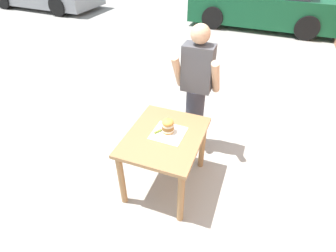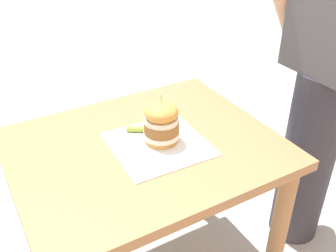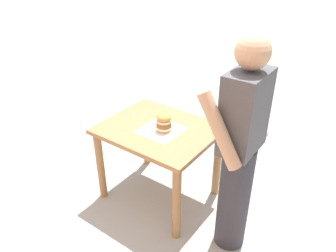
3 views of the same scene
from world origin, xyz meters
name	(u,v)px [view 3 (image 3 of 3)]	position (x,y,z in m)	size (l,w,h in m)	color
ground_plane	(160,194)	(0.00, 0.00, 0.00)	(80.00, 80.00, 0.00)	#ADAAA3
patio_table	(159,141)	(0.00, 0.00, 0.61)	(0.79, 0.97, 0.74)	#9E7247
serving_paper	(161,130)	(0.03, 0.04, 0.75)	(0.34, 0.34, 0.00)	white
sandwich	(164,122)	(0.01, 0.07, 0.83)	(0.13, 0.13, 0.19)	gold
pickle_spear	(166,123)	(-0.08, 0.02, 0.76)	(0.02, 0.02, 0.09)	#8EA83D
diner_across_table	(240,150)	(0.11, 0.79, 0.88)	(0.55, 0.35, 1.69)	#33333D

